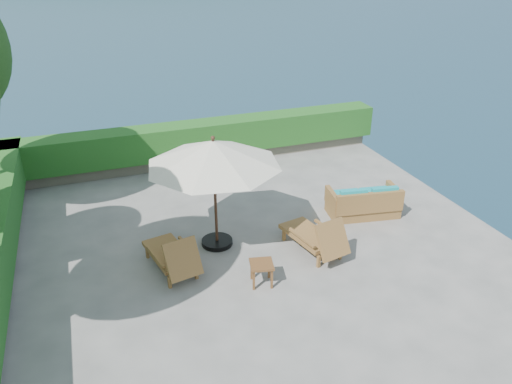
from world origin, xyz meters
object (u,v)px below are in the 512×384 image
object	(u,v)px
lounge_left	(173,255)
lounge_right	(316,237)
wicker_loveseat	(364,203)
patio_umbrella	(214,154)
side_table	(262,267)

from	to	relation	value
lounge_left	lounge_right	xyz separation A→B (m)	(3.23, -0.37, 0.01)
lounge_left	wicker_loveseat	xyz separation A→B (m)	(5.20, 0.83, -0.08)
patio_umbrella	side_table	world-z (taller)	patio_umbrella
patio_umbrella	side_table	distance (m)	2.66
lounge_left	wicker_loveseat	distance (m)	5.27
side_table	lounge_right	bearing A→B (deg)	23.33
wicker_loveseat	lounge_right	bearing A→B (deg)	-139.47
lounge_left	lounge_right	bearing A→B (deg)	-18.12
lounge_right	lounge_left	bearing A→B (deg)	161.36
lounge_right	side_table	bearing A→B (deg)	-168.80
lounge_left	wicker_loveseat	world-z (taller)	lounge_left
lounge_left	lounge_right	size ratio (longest dim) A/B	0.98
lounge_left	patio_umbrella	bearing A→B (deg)	20.90
patio_umbrella	wicker_loveseat	bearing A→B (deg)	1.02
lounge_right	side_table	xyz separation A→B (m)	(-1.59, -0.69, -0.01)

